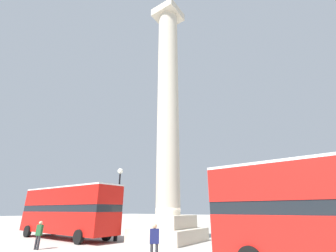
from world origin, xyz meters
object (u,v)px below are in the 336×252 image
Objects in this scene: monument_column at (168,123)px; pedestrian_by_plinth at (39,233)px; bus_a at (68,210)px; pedestrian_near_lamp at (154,241)px; street_lamp at (119,195)px.

monument_column reaches higher than pedestrian_by_plinth.
monument_column is 2.18× the size of bus_a.
monument_column is at bearing -99.46° from pedestrian_near_lamp.
pedestrian_near_lamp is at bearing -13.20° from bus_a.
pedestrian_by_plinth is at bearing -47.04° from bus_a.
street_lamp is 9.28m from pedestrian_near_lamp.
pedestrian_near_lamp reaches higher than pedestrian_by_plinth.
street_lamp is at bearing 18.70° from bus_a.
bus_a reaches higher than pedestrian_near_lamp.
monument_column is 12.04m from bus_a.
bus_a is 6.82× the size of pedestrian_by_plinth.
street_lamp reaches higher than pedestrian_by_plinth.
pedestrian_by_plinth is (-8.54, -1.15, -0.04)m from pedestrian_near_lamp.
bus_a is 12.84m from pedestrian_near_lamp.
pedestrian_by_plinth is (3.84, -4.25, -1.46)m from bus_a.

